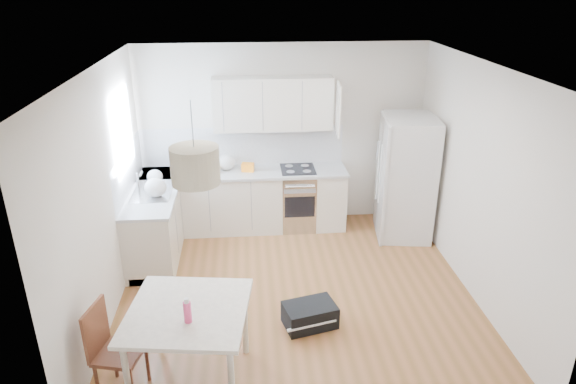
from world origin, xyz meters
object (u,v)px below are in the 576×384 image
object	(u,v)px
refrigerator	(407,177)
dining_chair	(119,351)
dining_table	(188,318)
gym_bag	(310,315)

from	to	relation	value
refrigerator	dining_chair	xyz separation A→B (m)	(-3.48, -2.90, -0.42)
refrigerator	dining_table	bearing A→B (deg)	-127.39
dining_table	gym_bag	size ratio (longest dim) A/B	2.13
refrigerator	dining_chair	size ratio (longest dim) A/B	1.92
refrigerator	dining_table	distance (m)	4.03
dining_table	dining_chair	distance (m)	0.68
dining_chair	gym_bag	xyz separation A→B (m)	(1.83, 0.83, -0.33)
refrigerator	dining_chair	bearing A→B (deg)	-132.43
gym_bag	refrigerator	bearing A→B (deg)	37.29
refrigerator	gym_bag	bearing A→B (deg)	-120.76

